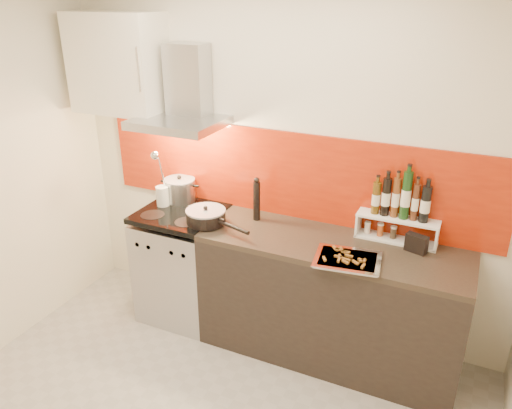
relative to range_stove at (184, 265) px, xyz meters
The scene contains 13 objects.
back_wall 1.15m from the range_stove, 23.53° to the left, with size 3.40×0.02×2.60m, color silver.
backsplash 1.12m from the range_stove, 21.33° to the left, with size 3.00×0.02×0.64m, color #931B08.
range_stove is the anchor object (origin of this frame).
counter 1.20m from the range_stove, ahead, with size 1.80×0.60×0.90m.
range_hood 1.31m from the range_stove, 90.00° to the left, with size 0.62×0.50×0.61m.
upper_cabinet 1.61m from the range_stove, 166.72° to the left, with size 0.70×0.35×0.72m, color white.
stock_pot 0.60m from the range_stove, 121.83° to the left, with size 0.25×0.25×0.21m.
saute_pan 0.60m from the range_stove, 18.36° to the right, with size 0.54×0.29×0.13m.
utensil_jar 0.62m from the range_stove, behind, with size 0.10×0.15×0.47m.
pepper_mill 0.86m from the range_stove, 12.50° to the left, with size 0.05×0.05×0.33m.
step_shelf 1.72m from the range_stove, ahead, with size 0.54×0.15×0.50m.
caddy_box 1.79m from the range_stove, ahead, with size 0.14×0.06×0.12m, color black.
baking_tray 1.44m from the range_stove, ahead, with size 0.44×0.37×0.03m.
Camera 1 is at (1.26, -1.79, 2.47)m, focal length 35.00 mm.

